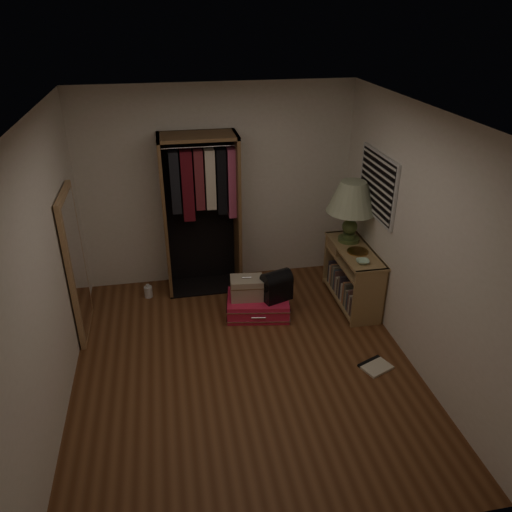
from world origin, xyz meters
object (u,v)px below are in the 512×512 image
object	(u,v)px
white_jug	(148,292)
console_bookshelf	(351,273)
floor_mirror	(76,265)
open_wardrobe	(202,200)
black_bag	(276,285)
train_case	(247,288)
pink_suitcase	(258,305)
table_lamp	(352,198)

from	to	relation	value
white_jug	console_bookshelf	bearing A→B (deg)	-12.39
white_jug	floor_mirror	bearing A→B (deg)	-139.50
open_wardrobe	black_bag	size ratio (longest dim) A/B	5.18
floor_mirror	black_bag	world-z (taller)	floor_mirror
train_case	black_bag	world-z (taller)	black_bag
open_wardrobe	pink_suitcase	xyz separation A→B (m)	(0.56, -0.82, -1.10)
table_lamp	open_wardrobe	bearing A→B (deg)	163.40
console_bookshelf	table_lamp	bearing A→B (deg)	88.66
white_jug	train_case	bearing A→B (deg)	-27.54
table_lamp	pink_suitcase	bearing A→B (deg)	-166.65
train_case	black_bag	distance (m)	0.36
black_bag	floor_mirror	bearing A→B (deg)	157.73
pink_suitcase	train_case	distance (m)	0.28
train_case	black_bag	bearing A→B (deg)	-9.40
floor_mirror	white_jug	distance (m)	1.20
open_wardrobe	table_lamp	world-z (taller)	open_wardrobe
console_bookshelf	train_case	distance (m)	1.34
floor_mirror	pink_suitcase	world-z (taller)	floor_mirror
black_bag	white_jug	xyz separation A→B (m)	(-1.54, 0.71, -0.34)
console_bookshelf	table_lamp	world-z (taller)	table_lamp
black_bag	table_lamp	size ratio (longest dim) A/B	0.48
table_lamp	console_bookshelf	bearing A→B (deg)	-91.34
open_wardrobe	console_bookshelf	bearing A→B (deg)	-22.46
floor_mirror	white_jug	bearing A→B (deg)	40.50
train_case	pink_suitcase	bearing A→B (deg)	-3.61
black_bag	white_jug	distance (m)	1.73
console_bookshelf	train_case	bearing A→B (deg)	-177.24
console_bookshelf	black_bag	world-z (taller)	console_bookshelf
open_wardrobe	black_bag	world-z (taller)	open_wardrobe
console_bookshelf	floor_mirror	world-z (taller)	floor_mirror
black_bag	console_bookshelf	bearing A→B (deg)	-10.49
floor_mirror	pink_suitcase	xyz separation A→B (m)	(2.03, -0.04, -0.73)
console_bookshelf	train_case	size ratio (longest dim) A/B	2.68
table_lamp	white_jug	xyz separation A→B (m)	(-2.54, 0.35, -1.24)
black_bag	table_lamp	distance (m)	1.39
black_bag	pink_suitcase	bearing A→B (deg)	142.19
open_wardrobe	pink_suitcase	world-z (taller)	open_wardrobe
pink_suitcase	table_lamp	xyz separation A→B (m)	(1.21, 0.29, 1.20)
floor_mirror	pink_suitcase	size ratio (longest dim) A/B	2.03
pink_suitcase	table_lamp	bearing A→B (deg)	22.71
floor_mirror	console_bookshelf	bearing A→B (deg)	0.76
console_bookshelf	floor_mirror	xyz separation A→B (m)	(-3.24, -0.04, 0.46)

